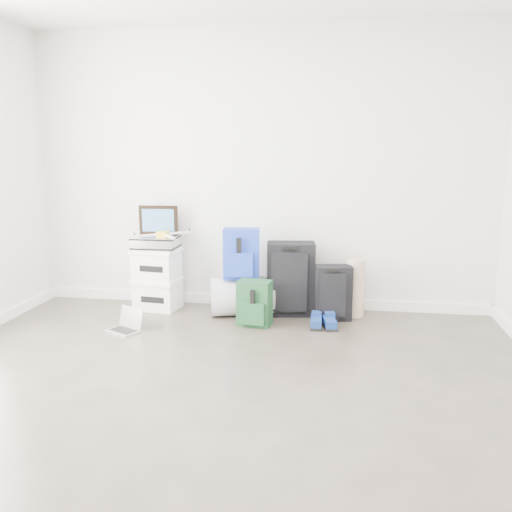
% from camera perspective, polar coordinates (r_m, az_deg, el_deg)
% --- Properties ---
extents(ground, '(5.00, 5.00, 0.00)m').
position_cam_1_polar(ground, '(3.25, -6.20, -17.62)').
color(ground, '#363127').
rests_on(ground, ground).
extents(room_envelope, '(4.52, 5.02, 2.71)m').
position_cam_1_polar(room_envelope, '(2.87, -6.86, 14.30)').
color(room_envelope, silver).
rests_on(room_envelope, ground).
extents(boxes_stack, '(0.46, 0.39, 0.61)m').
position_cam_1_polar(boxes_stack, '(5.43, -10.35, -2.33)').
color(boxes_stack, white).
rests_on(boxes_stack, ground).
extents(briefcase, '(0.41, 0.31, 0.12)m').
position_cam_1_polar(briefcase, '(5.35, -10.49, 1.44)').
color(briefcase, '#B2B2B7').
rests_on(briefcase, boxes_stack).
extents(painting, '(0.39, 0.05, 0.29)m').
position_cam_1_polar(painting, '(5.42, -10.23, 3.74)').
color(painting, black).
rests_on(painting, briefcase).
extents(drone, '(0.46, 0.46, 0.05)m').
position_cam_1_polar(drone, '(5.30, -9.78, 2.29)').
color(drone, gold).
rests_on(drone, briefcase).
extents(duffel_bag, '(0.66, 0.50, 0.36)m').
position_cam_1_polar(duffel_bag, '(5.17, -1.47, -4.26)').
color(duffel_bag, gray).
rests_on(duffel_bag, ground).
extents(blue_backpack, '(0.36, 0.29, 0.47)m').
position_cam_1_polar(blue_backpack, '(5.04, -1.56, 0.12)').
color(blue_backpack, '#171C99').
rests_on(blue_backpack, duffel_bag).
extents(large_suitcase, '(0.48, 0.34, 0.70)m').
position_cam_1_polar(large_suitcase, '(5.15, 3.65, -2.42)').
color(large_suitcase, black).
rests_on(large_suitcase, ground).
extents(green_backpack, '(0.32, 0.25, 0.41)m').
position_cam_1_polar(green_backpack, '(4.86, -0.17, -5.09)').
color(green_backpack, '#143821').
rests_on(green_backpack, ground).
extents(carry_on, '(0.36, 0.27, 0.51)m').
position_cam_1_polar(carry_on, '(5.05, 8.12, -3.88)').
color(carry_on, black).
rests_on(carry_on, ground).
extents(shoes, '(0.24, 0.28, 0.09)m').
position_cam_1_polar(shoes, '(4.89, 7.04, -6.96)').
color(shoes, black).
rests_on(shoes, ground).
extents(rolled_rug, '(0.18, 0.18, 0.54)m').
position_cam_1_polar(rolled_rug, '(5.19, 10.38, -3.34)').
color(rolled_rug, tan).
rests_on(rolled_rug, ground).
extents(laptop, '(0.33, 0.30, 0.20)m').
position_cam_1_polar(laptop, '(4.90, -13.46, -7.11)').
color(laptop, silver).
rests_on(laptop, ground).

